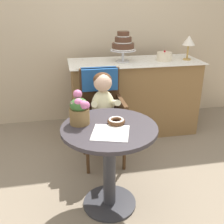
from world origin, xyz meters
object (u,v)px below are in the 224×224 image
(round_layer_cake, at_px, (164,56))
(table_lamp, at_px, (189,41))
(wicker_chair, at_px, (101,101))
(donut_front, at_px, (116,121))
(cafe_table, at_px, (109,151))
(flower_vase, at_px, (79,109))
(tiered_cake_stand, at_px, (123,44))
(seated_child, at_px, (104,103))

(round_layer_cake, relative_size, table_lamp, 0.63)
(wicker_chair, distance_m, donut_front, 0.71)
(cafe_table, relative_size, flower_vase, 2.89)
(wicker_chair, distance_m, tiered_cake_stand, 0.80)
(seated_child, distance_m, donut_front, 0.55)
(wicker_chair, height_order, donut_front, wicker_chair)
(wicker_chair, relative_size, tiered_cake_stand, 2.79)
(seated_child, bearing_deg, table_lamp, 30.58)
(cafe_table, xyz_separation_m, table_lamp, (1.18, 1.25, 0.61))
(table_lamp, bearing_deg, flower_vase, -140.26)
(cafe_table, distance_m, tiered_cake_stand, 1.48)
(cafe_table, height_order, seated_child, seated_child)
(cafe_table, relative_size, table_lamp, 2.53)
(tiered_cake_stand, bearing_deg, flower_vase, -116.83)
(seated_child, distance_m, table_lamp, 1.38)
(seated_child, height_order, tiered_cake_stand, tiered_cake_stand)
(cafe_table, height_order, tiered_cake_stand, tiered_cake_stand)
(flower_vase, bearing_deg, round_layer_cake, 46.55)
(cafe_table, distance_m, seated_child, 0.61)
(flower_vase, xyz_separation_m, tiered_cake_stand, (0.61, 1.20, 0.26))
(seated_child, bearing_deg, donut_front, -89.23)
(cafe_table, xyz_separation_m, seated_child, (0.05, 0.58, 0.17))
(wicker_chair, height_order, seated_child, seated_child)
(wicker_chair, distance_m, seated_child, 0.16)
(donut_front, height_order, round_layer_cake, round_layer_cake)
(wicker_chair, relative_size, seated_child, 1.31)
(wicker_chair, xyz_separation_m, flower_vase, (-0.26, -0.64, 0.20))
(cafe_table, distance_m, round_layer_cake, 1.61)
(cafe_table, height_order, table_lamp, table_lamp)
(donut_front, distance_m, tiered_cake_stand, 1.36)
(round_layer_cake, bearing_deg, flower_vase, -133.45)
(flower_vase, distance_m, tiered_cake_stand, 1.37)
(table_lamp, bearing_deg, round_layer_cake, 178.16)
(flower_vase, bearing_deg, tiered_cake_stand, 63.17)
(cafe_table, xyz_separation_m, tiered_cake_stand, (0.40, 1.30, 0.59))
(round_layer_cake, xyz_separation_m, table_lamp, (0.29, -0.01, 0.17))
(wicker_chair, height_order, round_layer_cake, round_layer_cake)
(flower_vase, height_order, table_lamp, table_lamp)
(donut_front, height_order, tiered_cake_stand, tiered_cake_stand)
(tiered_cake_stand, bearing_deg, donut_front, -105.13)
(flower_vase, xyz_separation_m, table_lamp, (1.39, 1.15, 0.28))
(tiered_cake_stand, bearing_deg, table_lamp, -3.68)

